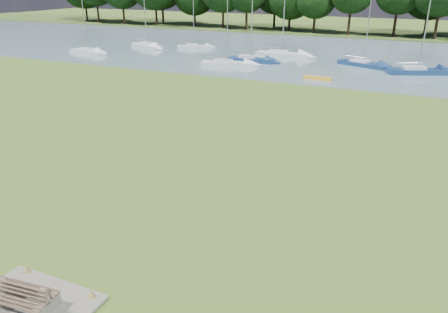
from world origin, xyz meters
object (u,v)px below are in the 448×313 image
at_px(sailboat_5, 227,62).
at_px(sailboat_7, 251,58).
at_px(sailboat_2, 87,50).
at_px(sailboat_9, 418,69).
at_px(sailboat_4, 194,45).
at_px(sailboat_8, 147,45).
at_px(kayak, 317,78).
at_px(sailboat_0, 282,53).
at_px(bench_pair, 25,297).
at_px(sailboat_6, 363,63).

height_order(sailboat_5, sailboat_7, sailboat_7).
height_order(sailboat_2, sailboat_9, sailboat_9).
xyz_separation_m(sailboat_4, sailboat_5, (10.58, -11.12, 0.00)).
xyz_separation_m(sailboat_4, sailboat_7, (12.45, -7.68, 0.08)).
distance_m(sailboat_8, sailboat_9, 39.94).
distance_m(sailboat_4, sailboat_7, 14.63).
height_order(kayak, sailboat_0, sailboat_0).
xyz_separation_m(sailboat_4, sailboat_8, (-7.08, -2.53, 0.05)).
bearing_deg(sailboat_7, sailboat_8, 161.21).
xyz_separation_m(sailboat_0, sailboat_5, (-4.23, -9.28, -0.09)).
bearing_deg(sailboat_0, sailboat_9, -16.75).
height_order(bench_pair, sailboat_8, sailboat_8).
bearing_deg(bench_pair, sailboat_4, 106.63).
bearing_deg(sailboat_0, kayak, -58.63).
relative_size(sailboat_4, sailboat_7, 0.93).
xyz_separation_m(sailboat_7, sailboat_9, (20.17, 0.83, 0.02)).
relative_size(sailboat_2, sailboat_8, 0.98).
bearing_deg(sailboat_6, sailboat_5, -135.56).
distance_m(bench_pair, kayak, 39.11).
height_order(bench_pair, sailboat_0, sailboat_0).
bearing_deg(sailboat_2, bench_pair, -43.00).
xyz_separation_m(kayak, sailboat_9, (9.78, 7.65, 0.37)).
height_order(sailboat_0, sailboat_6, sailboat_0).
height_order(bench_pair, sailboat_2, sailboat_2).
distance_m(bench_pair, sailboat_5, 44.09).
bearing_deg(sailboat_9, sailboat_7, 160.08).
xyz_separation_m(bench_pair, sailboat_7, (-9.89, 45.93, 0.02)).
xyz_separation_m(bench_pair, sailboat_2, (-34.27, 42.95, -0.06)).
height_order(sailboat_2, sailboat_5, sailboat_5).
bearing_deg(sailboat_5, sailboat_4, 118.25).
relative_size(bench_pair, kayak, 0.69).
bearing_deg(sailboat_8, sailboat_5, -2.30).
xyz_separation_m(sailboat_4, sailboat_9, (32.62, -6.85, 0.11)).
height_order(sailboat_7, sailboat_8, sailboat_7).
bearing_deg(sailboat_0, sailboat_5, -115.53).
relative_size(sailboat_4, sailboat_5, 0.94).
bearing_deg(bench_pair, sailboat_5, 99.48).
xyz_separation_m(sailboat_5, sailboat_8, (-17.66, 8.59, 0.05)).
bearing_deg(sailboat_6, sailboat_2, -149.21).
height_order(sailboat_0, sailboat_7, sailboat_0).
height_order(sailboat_0, sailboat_8, sailboat_0).
height_order(sailboat_0, sailboat_5, sailboat_0).
relative_size(sailboat_7, sailboat_8, 1.03).
bearing_deg(sailboat_9, sailboat_4, 145.85).
relative_size(sailboat_0, sailboat_7, 1.18).
relative_size(sailboat_2, sailboat_6, 1.00).
bearing_deg(sailboat_2, sailboat_0, 26.68).
xyz_separation_m(kayak, sailboat_2, (-34.78, 3.84, 0.27)).
relative_size(sailboat_8, sailboat_9, 0.87).
bearing_deg(sailboat_9, sailboat_6, 137.96).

